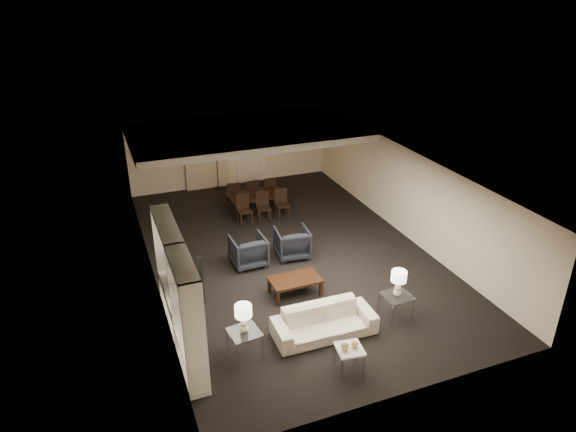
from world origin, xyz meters
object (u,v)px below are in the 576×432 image
(chair_nm, at_px, (264,207))
(chair_fm, at_px, (251,192))
(side_table_left, at_px, (245,343))
(chair_fr, at_px, (268,189))
(sofa, at_px, (324,322))
(floor_speaker, at_px, (201,279))
(chair_nl, at_px, (244,210))
(floor_lamp, at_px, (217,164))
(coffee_table, at_px, (295,286))
(television, at_px, (171,273))
(vase_blue, at_px, (188,323))
(table_lamp_right, at_px, (398,284))
(armchair_right, at_px, (292,243))
(armchair_left, at_px, (248,251))
(vase_amber, at_px, (180,284))
(side_table_right, at_px, (396,306))
(pendant_light, at_px, (256,146))
(chair_fl, at_px, (233,194))
(table_lamp_left, at_px, (244,319))
(marble_table, at_px, (349,358))
(chair_nr, at_px, (282,204))
(dining_table, at_px, (257,204))

(chair_nm, height_order, chair_fm, same)
(side_table_left, xyz_separation_m, chair_fr, (2.90, 6.91, 0.18))
(sofa, xyz_separation_m, floor_speaker, (-2.07, 2.13, 0.26))
(chair_nl, bearing_deg, floor_lamp, 90.00)
(coffee_table, xyz_separation_m, television, (-2.73, 0.25, 0.83))
(coffee_table, height_order, vase_blue, vase_blue)
(chair_fm, height_order, chair_fr, same)
(table_lamp_right, xyz_separation_m, floor_speaker, (-3.77, 2.13, -0.27))
(table_lamp_right, distance_m, chair_fm, 7.01)
(chair_nm, xyz_separation_m, chair_fr, (0.60, 1.30, 0.00))
(chair_nl, relative_size, floor_lamp, 0.51)
(armchair_right, xyz_separation_m, chair_nm, (0.00, 2.31, 0.06))
(sofa, bearing_deg, chair_fm, 86.10)
(side_table_left, bearing_deg, sofa, 0.00)
(armchair_left, xyz_separation_m, vase_amber, (-2.16, -2.95, 1.26))
(armchair_right, height_order, television, television)
(side_table_right, xyz_separation_m, chair_nl, (-1.70, 5.61, 0.18))
(table_lamp_right, relative_size, chair_nl, 0.67)
(side_table_right, bearing_deg, armchair_left, 124.88)
(armchair_left, bearing_deg, vase_amber, 52.03)
(table_lamp_right, xyz_separation_m, television, (-4.43, 1.85, 0.19))
(side_table_right, bearing_deg, sofa, 180.00)
(pendant_light, xyz_separation_m, chair_fl, (-0.85, -0.06, -1.47))
(armchair_right, bearing_deg, chair_nm, -83.61)
(armchair_right, relative_size, television, 0.88)
(armchair_left, bearing_deg, pendant_light, -113.37)
(pendant_light, relative_size, chair_nm, 0.58)
(table_lamp_left, relative_size, chair_fr, 0.67)
(marble_table, relative_size, floor_speaker, 0.43)
(armchair_right, distance_m, table_lamp_right, 3.51)
(pendant_light, distance_m, floor_lamp, 2.18)
(coffee_table, height_order, side_table_left, side_table_left)
(chair_nm, bearing_deg, vase_blue, -113.49)
(table_lamp_left, xyz_separation_m, chair_fm, (2.30, 6.91, -0.39))
(table_lamp_right, relative_size, chair_nr, 0.67)
(side_table_left, bearing_deg, chair_fr, 67.22)
(table_lamp_left, xyz_separation_m, chair_nl, (1.70, 5.61, -0.39))
(table_lamp_left, distance_m, table_lamp_right, 3.40)
(side_table_left, distance_m, floor_lamp, 8.85)
(chair_nr, relative_size, floor_lamp, 0.51)
(marble_table, relative_size, dining_table, 0.28)
(armchair_left, bearing_deg, chair_fm, -110.20)
(chair_nr, bearing_deg, sofa, -98.60)
(chair_fl, height_order, chair_fr, same)
(table_lamp_right, bearing_deg, armchair_right, 108.43)
(armchair_right, bearing_deg, floor_speaker, 30.10)
(vase_blue, bearing_deg, floor_speaker, 73.24)
(vase_amber, relative_size, chair_fl, 0.20)
(side_table_left, distance_m, dining_table, 6.67)
(coffee_table, distance_m, chair_fl, 5.32)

